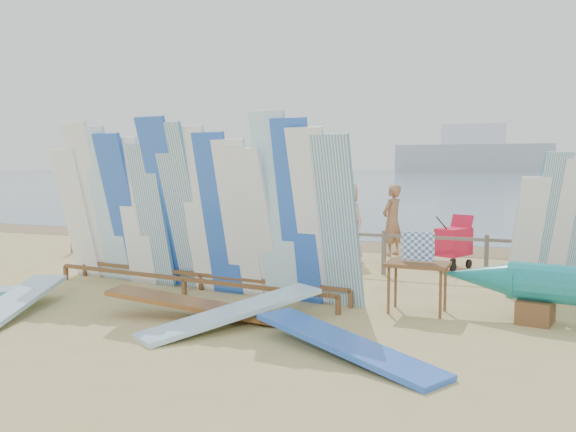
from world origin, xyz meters
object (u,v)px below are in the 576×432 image
at_px(stroller, 454,248).
at_px(beachgoer_3, 273,219).
at_px(flat_board_d, 345,356).
at_px(beachgoer_11, 230,209).
at_px(flat_board_b, 233,328).
at_px(side_surfboard_rack, 574,233).
at_px(beachgoer_extra_1, 106,207).
at_px(beach_chair_left, 290,254).
at_px(beachgoer_4, 290,222).
at_px(beachgoer_7, 392,220).
at_px(beachgoer_6, 347,222).
at_px(beachgoer_2, 268,223).
at_px(beachgoer_0, 172,224).
at_px(vendor_table, 417,286).
at_px(beach_chair_right, 345,250).
at_px(flat_board_c, 198,318).
at_px(main_surfboard_rack, 192,214).
at_px(flat_board_a, 11,316).

bearing_deg(stroller, beachgoer_3, -172.56).
bearing_deg(flat_board_d, beachgoer_11, 61.86).
bearing_deg(flat_board_d, flat_board_b, 98.43).
height_order(side_surfboard_rack, beachgoer_extra_1, side_surfboard_rack).
bearing_deg(beach_chair_left, beachgoer_extra_1, 179.80).
height_order(beach_chair_left, beachgoer_4, beachgoer_4).
bearing_deg(beachgoer_7, beachgoer_6, -11.21).
height_order(beachgoer_extra_1, beachgoer_2, beachgoer_extra_1).
bearing_deg(beachgoer_7, beachgoer_0, -47.81).
bearing_deg(vendor_table, side_surfboard_rack, 41.96).
bearing_deg(beach_chair_right, beachgoer_extra_1, 150.33).
bearing_deg(beachgoer_6, beach_chair_right, -66.61).
distance_m(vendor_table, stroller, 4.20).
relative_size(flat_board_c, beachgoer_7, 1.53).
bearing_deg(side_surfboard_rack, flat_board_c, -174.99).
xyz_separation_m(stroller, beachgoer_0, (-6.68, -0.59, 0.33)).
relative_size(vendor_table, beachgoer_4, 0.67).
relative_size(side_surfboard_rack, beachgoer_2, 1.47).
xyz_separation_m(stroller, beachgoer_6, (-2.42, 0.15, 0.46)).
xyz_separation_m(flat_board_d, beachgoer_extra_1, (-10.40, 8.75, 0.90)).
height_order(beachgoer_4, beachgoer_7, beachgoer_4).
bearing_deg(flat_board_c, beachgoer_2, 4.10).
relative_size(beachgoer_2, beachgoer_11, 0.91).
height_order(main_surfboard_rack, side_surfboard_rack, main_surfboard_rack).
height_order(beachgoer_2, beachgoer_7, beachgoer_7).
bearing_deg(flat_board_c, beachgoer_3, 5.20).
distance_m(flat_board_d, beachgoer_3, 9.20).
distance_m(flat_board_b, beach_chair_right, 6.01).
distance_m(flat_board_b, stroller, 6.42).
relative_size(flat_board_c, beachgoer_extra_1, 1.49).
xyz_separation_m(flat_board_c, beachgoer_3, (-1.89, 7.16, 0.81)).
relative_size(flat_board_c, beach_chair_left, 3.29).
bearing_deg(flat_board_d, beachgoer_extra_1, 77.64).
height_order(beach_chair_right, stroller, stroller).
bearing_deg(beachgoer_2, beach_chair_left, -118.22).
bearing_deg(beachgoer_extra_1, beachgoer_4, -64.34).
distance_m(beachgoer_2, beachgoer_0, 2.40).
distance_m(beachgoer_3, beachgoer_7, 3.21).
xyz_separation_m(vendor_table, flat_board_c, (-2.91, -1.55, -0.41)).
relative_size(beach_chair_right, beachgoer_4, 0.52).
relative_size(beach_chair_left, beachgoer_11, 0.45).
distance_m(beach_chair_left, beachgoer_4, 0.77).
relative_size(side_surfboard_rack, beachgoer_7, 1.39).
xyz_separation_m(flat_board_a, beach_chair_left, (2.10, 5.94, 0.24)).
distance_m(flat_board_a, flat_board_d, 5.14).
bearing_deg(beachgoer_4, side_surfboard_rack, 7.30).
distance_m(beachgoer_2, beachgoer_4, 0.83).
distance_m(vendor_table, beach_chair_left, 4.88).
height_order(vendor_table, beachgoer_11, beachgoer_11).
relative_size(main_surfboard_rack, beachgoer_extra_1, 3.46).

